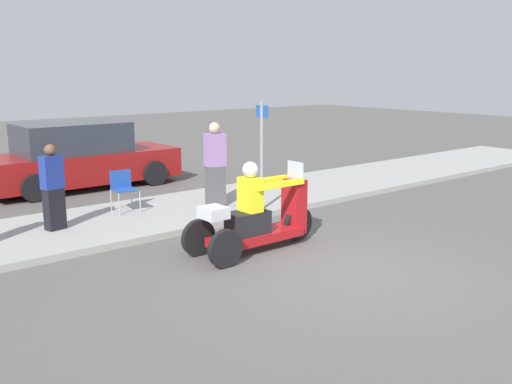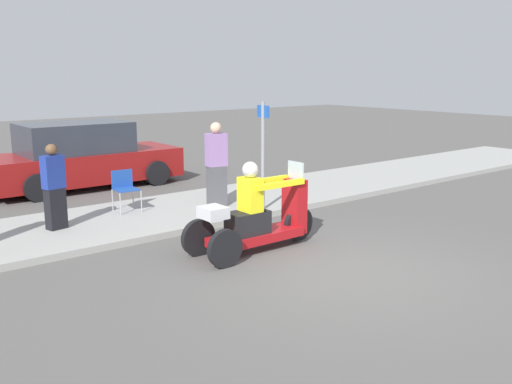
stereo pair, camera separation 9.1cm
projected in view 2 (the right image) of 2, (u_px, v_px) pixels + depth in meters
ground_plane at (351, 272)px, 8.41m from camera, size 60.00×60.00×0.00m
sidewalk_strip at (186, 210)px, 11.92m from camera, size 28.00×2.80×0.12m
motorcycle_trike at (257, 219)px, 9.34m from camera, size 2.43×0.84×1.50m
spectator_with_child at (216, 166)px, 11.84m from camera, size 0.47×0.34×1.76m
spectator_near_curb at (54, 188)px, 10.13m from camera, size 0.40×0.29×1.54m
folding_chair_set_back at (124, 186)px, 11.53m from camera, size 0.50×0.50×0.82m
parked_car_lot_right at (82, 157)px, 14.38m from camera, size 4.68×2.07×1.65m
street_sign at (263, 152)px, 11.47m from camera, size 0.08×0.36×2.20m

